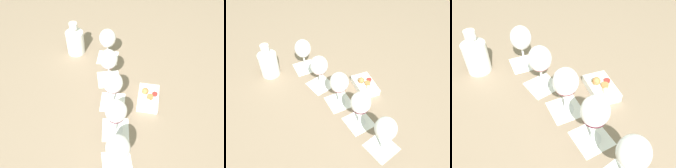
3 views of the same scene
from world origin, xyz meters
The scene contains 12 objects.
ground_plane centered at (0.00, 0.00, 0.00)m, with size 8.00×8.00×0.00m, color #7F6B56.
tasting_card_0 centered at (-0.29, -0.15, 0.00)m, with size 0.15×0.15×0.00m.
tasting_card_1 centered at (-0.13, -0.08, 0.00)m, with size 0.16×0.16×0.00m.
tasting_card_2 centered at (0.00, 0.01, 0.00)m, with size 0.15×0.15×0.00m.
tasting_card_3 centered at (0.13, 0.08, 0.00)m, with size 0.15×0.15×0.00m.
wine_glass_0 centered at (-0.29, -0.15, 0.13)m, with size 0.09×0.09×0.18m.
wine_glass_1 centered at (-0.13, -0.08, 0.13)m, with size 0.09×0.09×0.18m.
wine_glass_2 centered at (0.00, 0.01, 0.13)m, with size 0.09×0.09×0.18m.
wine_glass_3 centered at (0.13, 0.08, 0.13)m, with size 0.09×0.09×0.18m.
wine_glass_4 centered at (0.28, 0.15, 0.13)m, with size 0.09×0.09×0.18m.
ceramic_vase centered at (-0.26, -0.34, 0.08)m, with size 0.10×0.10×0.19m.
snack_dish centered at (-0.08, 0.15, 0.02)m, with size 0.17×0.13×0.07m.
Camera 3 is at (0.57, -0.05, 0.66)m, focal length 38.00 mm.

